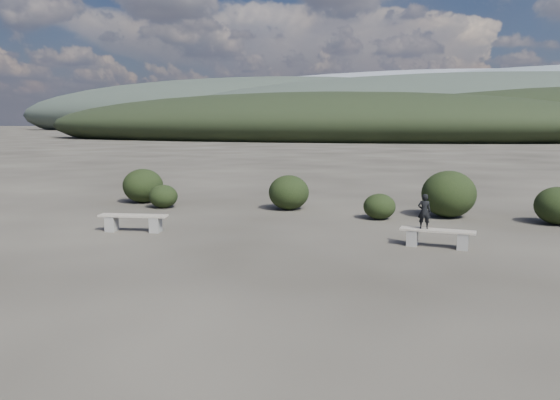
% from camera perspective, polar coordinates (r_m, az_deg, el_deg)
% --- Properties ---
extents(ground, '(1200.00, 1200.00, 0.00)m').
position_cam_1_polar(ground, '(10.18, -7.01, -8.72)').
color(ground, '#2C2822').
rests_on(ground, ground).
extents(bench_left, '(1.91, 0.78, 0.47)m').
position_cam_1_polar(bench_left, '(15.36, -15.07, -2.17)').
color(bench_left, gray).
rests_on(bench_left, ground).
extents(bench_right, '(1.75, 0.43, 0.43)m').
position_cam_1_polar(bench_right, '(13.48, 16.11, -3.69)').
color(bench_right, gray).
rests_on(bench_right, ground).
extents(seated_person, '(0.33, 0.24, 0.84)m').
position_cam_1_polar(seated_person, '(13.41, 14.84, -1.15)').
color(seated_person, black).
rests_on(seated_person, bench_right).
extents(shrub_a, '(0.99, 0.99, 0.81)m').
position_cam_1_polar(shrub_a, '(19.46, -12.09, 0.38)').
color(shrub_a, black).
rests_on(shrub_a, ground).
extents(shrub_b, '(1.38, 1.38, 1.18)m').
position_cam_1_polar(shrub_b, '(18.61, 0.93, 0.80)').
color(shrub_b, black).
rests_on(shrub_b, ground).
extents(shrub_c, '(0.99, 0.99, 0.79)m').
position_cam_1_polar(shrub_c, '(17.03, 10.35, -0.67)').
color(shrub_c, black).
rests_on(shrub_c, ground).
extents(shrub_d, '(1.68, 1.68, 1.47)m').
position_cam_1_polar(shrub_d, '(17.86, 17.22, 0.60)').
color(shrub_d, black).
rests_on(shrub_d, ground).
extents(shrub_e, '(1.32, 1.32, 1.10)m').
position_cam_1_polar(shrub_e, '(17.83, 27.06, -0.53)').
color(shrub_e, black).
rests_on(shrub_e, ground).
extents(shrub_f, '(1.49, 1.49, 1.26)m').
position_cam_1_polar(shrub_f, '(20.93, -14.12, 1.46)').
color(shrub_f, black).
rests_on(shrub_f, ground).
extents(mountain_ridges, '(500.00, 400.00, 56.00)m').
position_cam_1_polar(mountain_ridges, '(348.11, 17.17, 8.92)').
color(mountain_ridges, black).
rests_on(mountain_ridges, ground).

